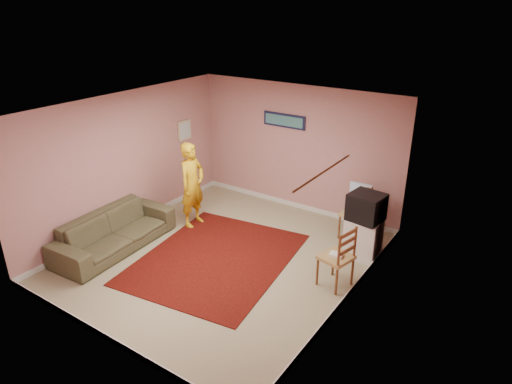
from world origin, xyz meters
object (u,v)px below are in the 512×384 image
Objects in this scene: crt_tv at (366,207)px; chair_a at (355,208)px; chair_b at (337,250)px; person at (192,185)px; sofa at (114,231)px; tv_cabinet at (363,238)px.

crt_tv is 0.69m from chair_a.
person reaches higher than chair_b.
crt_tv is at bearing -167.99° from chair_b.
crt_tv is at bearing -47.67° from chair_a.
sofa is 1.35× the size of person.
person is (0.54, 1.49, 0.50)m from sofa.
sofa is at bearing 158.12° from person.
chair_b is 0.33× the size of person.
person is at bearing -167.62° from tv_cabinet.
crt_tv is 1.11m from chair_b.
person reaches higher than crt_tv.
crt_tv reaches higher than tv_cabinet.
chair_a is 1.00× the size of chair_b.
sofa is 1.67m from person.
person reaches higher than chair_a.
chair_b is 0.24× the size of sofa.
crt_tv reaches higher than chair_b.
tv_cabinet is at bearing -168.29° from chair_b.
crt_tv is 1.09× the size of chair_b.
chair_b is (0.35, -1.57, -0.00)m from chair_a.
chair_b is at bearing -91.38° from tv_cabinet.
crt_tv is at bearing 172.77° from tv_cabinet.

